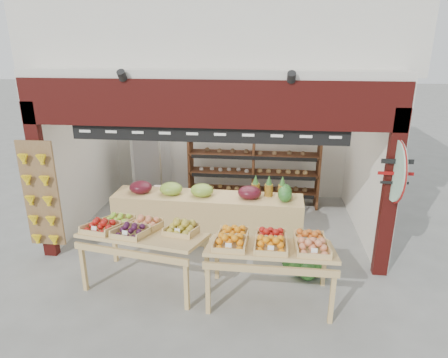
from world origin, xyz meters
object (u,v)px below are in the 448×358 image
at_px(display_table_right, 271,245).
at_px(cardboard_stack, 174,206).
at_px(mid_counter, 207,215).
at_px(display_table_left, 139,231).
at_px(back_shelving, 254,155).
at_px(watermelon_pile, 304,262).
at_px(refrigerator, 152,163).

bearing_deg(display_table_right, cardboard_stack, 127.28).
relative_size(mid_counter, display_table_right, 1.97).
xyz_separation_m(cardboard_stack, mid_counter, (0.84, -0.89, 0.22)).
relative_size(display_table_left, display_table_right, 1.07).
distance_m(back_shelving, cardboard_stack, 2.05).
xyz_separation_m(display_table_left, display_table_right, (1.95, -0.24, 0.02)).
bearing_deg(watermelon_pile, refrigerator, 139.76).
xyz_separation_m(cardboard_stack, display_table_left, (0.05, -2.38, 0.61)).
xyz_separation_m(back_shelving, display_table_left, (-1.57, -3.27, -0.29)).
bearing_deg(mid_counter, display_table_right, -56.24).
xyz_separation_m(back_shelving, watermelon_pile, (0.94, -2.74, -0.97)).
relative_size(back_shelving, display_table_right, 1.63).
height_order(mid_counter, watermelon_pile, mid_counter).
height_order(back_shelving, cardboard_stack, back_shelving).
bearing_deg(watermelon_pile, display_table_right, -126.40).
bearing_deg(back_shelving, refrigerator, 179.71).
distance_m(back_shelving, display_table_right, 3.54).
relative_size(back_shelving, mid_counter, 0.83).
bearing_deg(watermelon_pile, back_shelving, 109.00).
xyz_separation_m(refrigerator, display_table_right, (2.69, -3.52, -0.02)).
bearing_deg(watermelon_pile, display_table_left, -168.17).
xyz_separation_m(refrigerator, display_table_left, (0.74, -3.28, -0.03)).
bearing_deg(display_table_right, refrigerator, 127.42).
bearing_deg(back_shelving, display_table_left, -115.62).
height_order(refrigerator, display_table_left, refrigerator).
height_order(back_shelving, refrigerator, back_shelving).
xyz_separation_m(display_table_left, watermelon_pile, (2.51, 0.53, -0.68)).
distance_m(mid_counter, watermelon_pile, 2.00).
bearing_deg(cardboard_stack, watermelon_pile, -35.98).
relative_size(display_table_left, watermelon_pile, 2.75).
relative_size(refrigerator, display_table_left, 0.95).
bearing_deg(watermelon_pile, mid_counter, 150.63).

